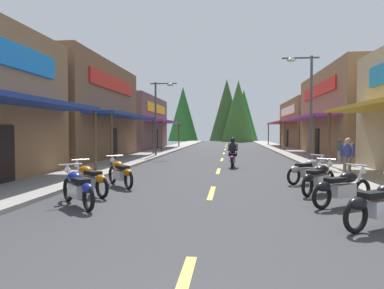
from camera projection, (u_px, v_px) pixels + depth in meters
ground at (223, 157)px, 26.42m from camera, size 9.09×79.07×0.10m
sidewalk_left at (147, 155)px, 27.06m from camera, size 2.63×79.07×0.12m
sidewalk_right at (303, 156)px, 25.78m from camera, size 2.63×79.07×0.12m
centerline_dashes at (224, 153)px, 29.76m from camera, size 0.16×53.98×0.01m
storefront_left_middle at (53, 112)px, 23.68m from camera, size 10.29×11.46×6.43m
storefront_left_far at (122, 123)px, 37.11m from camera, size 9.29×12.10×5.47m
storefront_right_middle at (372, 114)px, 26.21m from camera, size 9.77×13.36×6.42m
storefront_right_far at (319, 124)px, 40.39m from camera, size 8.86×13.28×5.45m
streetlamp_left at (160, 108)px, 25.80m from camera, size 1.99×0.30×5.51m
streetlamp_right at (306, 94)px, 19.16m from camera, size 1.99×0.30×6.00m
motorcycle_parked_right_0 at (381, 203)px, 6.78m from camera, size 1.83×1.28×1.04m
motorcycle_parked_right_1 at (342, 187)px, 8.78m from camera, size 1.81×1.31×1.04m
motorcycle_parked_right_2 at (319, 178)px, 10.55m from camera, size 1.40×1.75×1.04m
motorcycle_parked_right_3 at (308, 170)px, 12.64m from camera, size 1.74×1.40×1.04m
motorcycle_parked_left_0 at (78, 187)px, 8.76m from camera, size 1.54×1.63×1.04m
motorcycle_parked_left_1 at (89, 179)px, 10.31m from camera, size 1.72×1.44×1.04m
motorcycle_parked_left_2 at (120, 172)px, 11.93m from camera, size 1.42×1.73×1.04m
rider_cruising_lead at (233, 155)px, 18.28m from camera, size 0.60×2.14×1.57m
pedestrian_by_shop at (347, 155)px, 14.32m from camera, size 0.49×0.42×1.60m
pedestrian_browsing at (339, 149)px, 20.11m from camera, size 0.29×0.57×1.53m
pedestrian_strolling at (348, 150)px, 18.27m from camera, size 0.40×0.52×1.56m
treeline_backdrop at (223, 112)px, 67.89m from camera, size 17.56×11.44×12.27m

